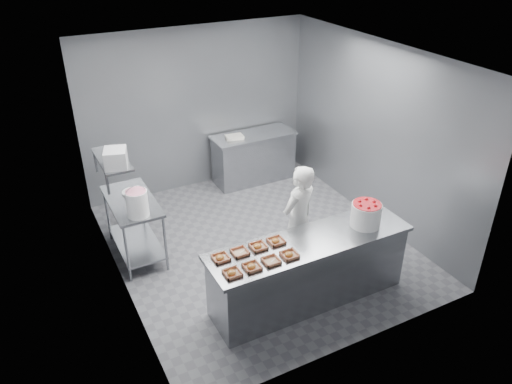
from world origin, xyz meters
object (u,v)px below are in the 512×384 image
tray_5 (240,252)px  tray_3 (289,255)px  glaze_bucket (137,203)px  appliance (116,158)px  strawberry_tub (366,214)px  back_counter (254,157)px  tray_2 (271,261)px  tray_1 (252,267)px  tray_0 (232,273)px  tray_6 (258,246)px  service_counter (309,270)px  tray_7 (276,241)px  prep_table (134,219)px  tray_4 (220,258)px  worker (298,220)px

tray_5 → tray_3: bearing=-33.0°
glaze_bucket → appliance: appliance is taller
strawberry_tub → back_counter: bearing=88.0°
tray_2 → tray_1: bearing=-180.0°
back_counter → tray_0: bearing=-120.6°
back_counter → tray_3: tray_3 is taller
tray_6 → tray_3: bearing=-52.2°
service_counter → tray_7: 0.63m
service_counter → tray_7: bearing=158.4°
appliance → glaze_bucket: bearing=-31.3°
service_counter → tray_0: size_ratio=13.88×
tray_3 → back_counter: bearing=69.2°
prep_table → strawberry_tub: strawberry_tub is taller
tray_4 → glaze_bucket: size_ratio=0.43×
back_counter → tray_1: bearing=-117.5°
tray_5 → tray_7: tray_7 is taller
tray_7 → glaze_bucket: 1.87m
tray_6 → appliance: (-1.19, 1.53, 0.76)m
tray_0 → worker: worker is taller
worker → tray_7: bearing=17.7°
back_counter → tray_7: 3.39m
tray_1 → worker: size_ratio=0.12×
tray_7 → appliance: size_ratio=0.61×
tray_5 → tray_7: size_ratio=1.00×
prep_table → strawberry_tub: size_ratio=3.20×
appliance → strawberry_tub: bearing=-16.3°
tray_0 → tray_3: bearing=0.0°
tray_4 → tray_5: bearing=0.0°
glaze_bucket → tray_7: bearing=-46.7°
tray_1 → tray_5: bearing=89.4°
tray_7 → appliance: (-1.43, 1.53, 0.76)m
tray_1 → appliance: 2.20m
service_counter → tray_4: 1.22m
tray_1 → tray_3: same height
worker → tray_3: bearing=32.6°
tray_5 → glaze_bucket: bearing=120.6°
tray_2 → glaze_bucket: (-1.04, 1.66, 0.17)m
tray_3 → tray_7: size_ratio=1.00×
back_counter → appliance: bearing=-150.0°
tray_7 → glaze_bucket: (-1.28, 1.36, 0.17)m
tray_1 → tray_0: bearing=180.0°
back_counter → tray_4: size_ratio=8.01×
tray_2 → worker: size_ratio=0.12×
tray_3 → tray_6: 0.39m
tray_2 → tray_4: size_ratio=1.00×
worker → glaze_bucket: bearing=-45.3°
prep_table → appliance: 1.13m
tray_6 → tray_5: bearing=180.0°
back_counter → tray_0: tray_0 is taller
tray_3 → tray_4: (-0.72, 0.31, 0.00)m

